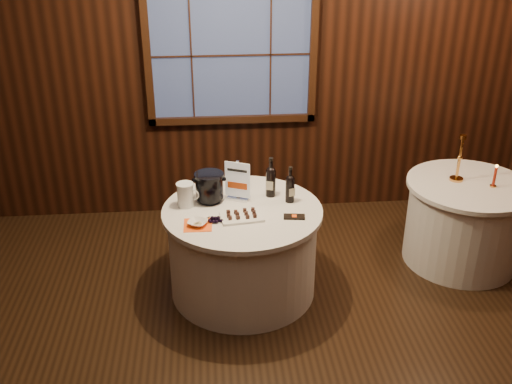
{
  "coord_description": "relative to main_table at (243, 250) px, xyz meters",
  "views": [
    {
      "loc": [
        -0.26,
        -3.19,
        2.99
      ],
      "look_at": [
        0.1,
        0.9,
        0.97
      ],
      "focal_mm": 42.0,
      "sensor_mm": 36.0,
      "label": 1
    }
  ],
  "objects": [
    {
      "name": "port_bottle_left",
      "position": [
        0.25,
        0.22,
        0.53
      ],
      "size": [
        0.08,
        0.09,
        0.34
      ],
      "rotation": [
        0.0,
        0.0,
        -0.34
      ],
      "color": "black",
      "rests_on": "main_table"
    },
    {
      "name": "cracker_bowl",
      "position": [
        -0.35,
        -0.23,
        0.4
      ],
      "size": [
        0.19,
        0.19,
        0.04
      ],
      "primitive_type": "imported",
      "rotation": [
        0.0,
        0.0,
        -0.4
      ],
      "color": "white",
      "rests_on": "orange_napkin"
    },
    {
      "name": "ground",
      "position": [
        0.0,
        -1.0,
        -0.39
      ],
      "size": [
        6.0,
        6.0,
        0.0
      ],
      "primitive_type": "plane",
      "color": "black",
      "rests_on": "ground"
    },
    {
      "name": "side_table",
      "position": [
        2.0,
        0.3,
        0.0
      ],
      "size": [
        1.08,
        1.08,
        0.77
      ],
      "color": "silver",
      "rests_on": "ground"
    },
    {
      "name": "port_bottle_right",
      "position": [
        0.39,
        0.1,
        0.52
      ],
      "size": [
        0.07,
        0.08,
        0.31
      ],
      "rotation": [
        0.0,
        0.0,
        0.36
      ],
      "color": "black",
      "rests_on": "main_table"
    },
    {
      "name": "red_candle",
      "position": [
        2.16,
        0.22,
        0.46
      ],
      "size": [
        0.06,
        0.06,
        0.2
      ],
      "color": "gold",
      "rests_on": "side_table"
    },
    {
      "name": "sign_stand",
      "position": [
        -0.02,
        0.17,
        0.5
      ],
      "size": [
        0.2,
        0.16,
        0.34
      ],
      "rotation": [
        0.0,
        0.0,
        -0.4
      ],
      "color": "silver",
      "rests_on": "main_table"
    },
    {
      "name": "brass_candlestick",
      "position": [
        1.9,
        0.38,
        0.53
      ],
      "size": [
        0.12,
        0.12,
        0.42
      ],
      "color": "gold",
      "rests_on": "side_table"
    },
    {
      "name": "chocolate_plate",
      "position": [
        -0.01,
        -0.14,
        0.4
      ],
      "size": [
        0.35,
        0.25,
        0.05
      ],
      "rotation": [
        0.0,
        0.0,
        0.12
      ],
      "color": "white",
      "rests_on": "main_table"
    },
    {
      "name": "ice_bucket",
      "position": [
        -0.25,
        0.16,
        0.51
      ],
      "size": [
        0.24,
        0.24,
        0.24
      ],
      "color": "black",
      "rests_on": "main_table"
    },
    {
      "name": "glass_pitcher",
      "position": [
        -0.45,
        0.09,
        0.48
      ],
      "size": [
        0.18,
        0.14,
        0.2
      ],
      "rotation": [
        0.0,
        0.0,
        -0.2
      ],
      "color": "silver",
      "rests_on": "main_table"
    },
    {
      "name": "main_table",
      "position": [
        0.0,
        0.0,
        0.0
      ],
      "size": [
        1.28,
        1.28,
        0.77
      ],
      "color": "silver",
      "rests_on": "ground"
    },
    {
      "name": "chocolate_box",
      "position": [
        0.39,
        -0.18,
        0.39
      ],
      "size": [
        0.17,
        0.1,
        0.01
      ],
      "primitive_type": "cube",
      "rotation": [
        0.0,
        0.0,
        -0.13
      ],
      "color": "black",
      "rests_on": "main_table"
    },
    {
      "name": "grape_bunch",
      "position": [
        -0.22,
        -0.19,
        0.4
      ],
      "size": [
        0.19,
        0.09,
        0.04
      ],
      "rotation": [
        0.0,
        0.0,
        -0.18
      ],
      "color": "black",
      "rests_on": "main_table"
    },
    {
      "name": "orange_napkin",
      "position": [
        -0.35,
        -0.23,
        0.38
      ],
      "size": [
        0.21,
        0.21,
        0.0
      ],
      "primitive_type": "cube",
      "rotation": [
        0.0,
        0.0,
        -0.02
      ],
      "color": "#FA5515",
      "rests_on": "main_table"
    },
    {
      "name": "back_wall",
      "position": [
        0.0,
        1.48,
        1.16
      ],
      "size": [
        6.0,
        0.1,
        3.0
      ],
      "color": "black",
      "rests_on": "ground"
    }
  ]
}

